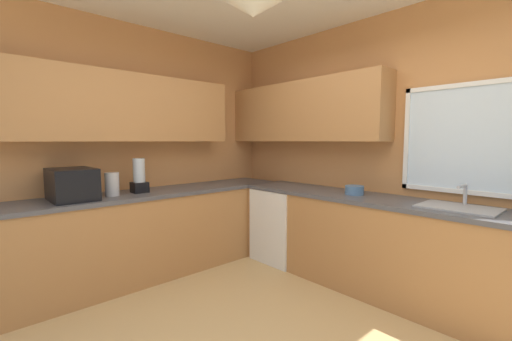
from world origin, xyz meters
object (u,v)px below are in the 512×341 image
at_px(sink_assembly, 459,207).
at_px(microwave, 72,184).
at_px(dishwasher, 284,224).
at_px(bowl, 354,190).
at_px(blender_appliance, 139,177).
at_px(kettle, 112,184).

bearing_deg(sink_assembly, microwave, -139.08).
distance_m(dishwasher, sink_assembly, 1.93).
relative_size(dishwasher, bowl, 4.69).
bearing_deg(microwave, blender_appliance, 90.00).
bearing_deg(microwave, kettle, 86.70).
height_order(dishwasher, microwave, microwave).
bearing_deg(bowl, microwave, -126.13).
height_order(microwave, blender_appliance, blender_appliance).
height_order(microwave, bowl, microwave).
height_order(bowl, blender_appliance, blender_appliance).
height_order(dishwasher, bowl, bowl).
distance_m(microwave, sink_assembly, 3.34).
bearing_deg(dishwasher, microwave, -107.06).
bearing_deg(kettle, sink_assembly, 36.33).
relative_size(microwave, bowl, 2.59).
xyz_separation_m(dishwasher, bowl, (0.93, 0.03, 0.52)).
bearing_deg(kettle, microwave, -93.30).
height_order(microwave, sink_assembly, microwave).
xyz_separation_m(microwave, blender_appliance, (0.00, 0.63, 0.02)).
xyz_separation_m(microwave, sink_assembly, (2.52, 2.19, -0.13)).
bearing_deg(blender_appliance, bowl, 44.25).
xyz_separation_m(kettle, sink_assembly, (2.50, 1.84, -0.10)).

